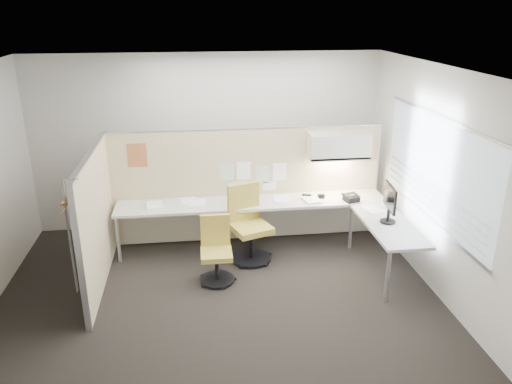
{
  "coord_description": "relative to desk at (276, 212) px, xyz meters",
  "views": [
    {
      "loc": [
        -0.24,
        -5.54,
        3.45
      ],
      "look_at": [
        0.59,
        0.8,
        1.06
      ],
      "focal_mm": 35.0,
      "sensor_mm": 36.0,
      "label": 1
    }
  ],
  "objects": [
    {
      "name": "phone",
      "position": [
        1.12,
        -0.02,
        0.18
      ],
      "size": [
        0.25,
        0.24,
        0.12
      ],
      "rotation": [
        0.0,
        0.0,
        0.27
      ],
      "color": "black",
      "rests_on": "desk"
    },
    {
      "name": "stapler",
      "position": [
        0.5,
        0.21,
        0.15
      ],
      "size": [
        0.14,
        0.09,
        0.05
      ],
      "primitive_type": "cube",
      "rotation": [
        0.0,
        0.0,
        -0.41
      ],
      "color": "black",
      "rests_on": "desk"
    },
    {
      "name": "ceiling",
      "position": [
        -0.93,
        -1.13,
        2.2
      ],
      "size": [
        5.5,
        4.5,
        0.01
      ],
      "primitive_type": "cube",
      "color": "white",
      "rests_on": "wall_back"
    },
    {
      "name": "wall_front",
      "position": [
        -0.93,
        -3.38,
        0.8
      ],
      "size": [
        5.5,
        0.02,
        2.8
      ],
      "primitive_type": "cube",
      "color": "beige",
      "rests_on": "ground"
    },
    {
      "name": "chair_left",
      "position": [
        -0.93,
        -0.77,
        -0.2
      ],
      "size": [
        0.46,
        0.46,
        0.87
      ],
      "rotation": [
        0.0,
        0.0,
        -0.01
      ],
      "color": "black",
      "rests_on": "floor"
    },
    {
      "name": "overhead_bin",
      "position": [
        0.97,
        0.26,
        0.91
      ],
      "size": [
        0.9,
        0.36,
        0.38
      ],
      "primitive_type": "cube",
      "color": "beige",
      "rests_on": "partition_back"
    },
    {
      "name": "partition_left",
      "position": [
        -2.43,
        -0.63,
        0.27
      ],
      "size": [
        0.06,
        2.2,
        1.75
      ],
      "primitive_type": "cube",
      "color": "#C9BA8B",
      "rests_on": "floor"
    },
    {
      "name": "coat_hook",
      "position": [
        -2.51,
        -1.63,
        0.82
      ],
      "size": [
        0.18,
        0.43,
        1.29
      ],
      "color": "silver",
      "rests_on": "partition_left"
    },
    {
      "name": "paper_stack_4",
      "position": [
        0.54,
        0.06,
        0.14
      ],
      "size": [
        0.28,
        0.34,
        0.03
      ],
      "primitive_type": "cube",
      "rotation": [
        0.0,
        0.0,
        0.2
      ],
      "color": "white",
      "rests_on": "desk"
    },
    {
      "name": "wall_right",
      "position": [
        1.82,
        -1.13,
        0.8
      ],
      "size": [
        0.02,
        4.5,
        2.8
      ],
      "primitive_type": "cube",
      "color": "beige",
      "rests_on": "ground"
    },
    {
      "name": "floor",
      "position": [
        -0.93,
        -1.13,
        -0.61
      ],
      "size": [
        5.5,
        4.5,
        0.01
      ],
      "primitive_type": "cube",
      "color": "black",
      "rests_on": "ground"
    },
    {
      "name": "paper_stack_0",
      "position": [
        -1.76,
        0.12,
        0.15
      ],
      "size": [
        0.27,
        0.33,
        0.04
      ],
      "primitive_type": "cube",
      "rotation": [
        0.0,
        0.0,
        0.13
      ],
      "color": "white",
      "rests_on": "desk"
    },
    {
      "name": "pinned_papers",
      "position": [
        -0.3,
        0.44,
        0.43
      ],
      "size": [
        1.01,
        0.0,
        0.47
      ],
      "color": "#8CBF8C",
      "rests_on": "partition_back"
    },
    {
      "name": "task_light_strip",
      "position": [
        0.97,
        0.26,
        0.7
      ],
      "size": [
        0.6,
        0.06,
        0.02
      ],
      "primitive_type": "cube",
      "color": "#FFEABF",
      "rests_on": "overhead_bin"
    },
    {
      "name": "paper_stack_2",
      "position": [
        -0.56,
        0.08,
        0.15
      ],
      "size": [
        0.24,
        0.31,
        0.04
      ],
      "primitive_type": "cube",
      "rotation": [
        0.0,
        0.0,
        -0.04
      ],
      "color": "white",
      "rests_on": "desk"
    },
    {
      "name": "poster",
      "position": [
        -1.98,
        0.44,
        0.82
      ],
      "size": [
        0.28,
        0.0,
        0.35
      ],
      "primitive_type": "cube",
      "color": "orange",
      "rests_on": "partition_back"
    },
    {
      "name": "tape_dispenser",
      "position": [
        0.71,
        0.15,
        0.16
      ],
      "size": [
        0.1,
        0.06,
        0.06
      ],
      "primitive_type": "cube",
      "rotation": [
        0.0,
        0.0,
        -0.01
      ],
      "color": "black",
      "rests_on": "desk"
    },
    {
      "name": "monitor",
      "position": [
        1.37,
        -0.84,
        0.43
      ],
      "size": [
        0.21,
        0.49,
        0.52
      ],
      "rotation": [
        0.0,
        0.0,
        1.46
      ],
      "color": "black",
      "rests_on": "desk"
    },
    {
      "name": "partition_back",
      "position": [
        -0.38,
        0.47,
        0.27
      ],
      "size": [
        4.1,
        0.06,
        1.75
      ],
      "primitive_type": "cube",
      "color": "#C9BA8B",
      "rests_on": "floor"
    },
    {
      "name": "paper_stack_6",
      "position": [
        -1.27,
        0.28,
        0.13
      ],
      "size": [
        0.27,
        0.33,
        0.01
      ],
      "primitive_type": "cube",
      "rotation": [
        0.0,
        0.0,
        0.14
      ],
      "color": "white",
      "rests_on": "desk"
    },
    {
      "name": "paper_stack_3",
      "position": [
        0.11,
        0.18,
        0.13
      ],
      "size": [
        0.26,
        0.32,
        0.01
      ],
      "primitive_type": "cube",
      "rotation": [
        0.0,
        0.0,
        -0.11
      ],
      "color": "white",
      "rests_on": "desk"
    },
    {
      "name": "window_pane",
      "position": [
        1.79,
        -1.13,
        0.95
      ],
      "size": [
        0.01,
        2.8,
        1.3
      ],
      "primitive_type": "cube",
      "color": "#8F9DA7",
      "rests_on": "wall_right"
    },
    {
      "name": "desk",
      "position": [
        0.0,
        0.0,
        0.0
      ],
      "size": [
        4.0,
        2.07,
        0.73
      ],
      "color": "beige",
      "rests_on": "floor"
    },
    {
      "name": "chair_right",
      "position": [
        -0.44,
        -0.23,
        -0.1
      ],
      "size": [
        0.65,
        0.66,
        1.08
      ],
      "rotation": [
        0.0,
        0.0,
        0.35
      ],
      "color": "black",
      "rests_on": "floor"
    },
    {
      "name": "wall_back",
      "position": [
        -0.93,
        1.12,
        0.8
      ],
      "size": [
        5.5,
        0.02,
        2.8
      ],
      "primitive_type": "cube",
      "color": "beige",
      "rests_on": "ground"
    },
    {
      "name": "paper_stack_1",
      "position": [
        -1.14,
        0.18,
        0.14
      ],
      "size": [
        0.26,
        0.32,
        0.02
      ],
      "primitive_type": "cube",
      "rotation": [
        0.0,
        0.0,
        -0.11
      ],
      "color": "white",
      "rests_on": "desk"
    },
    {
      "name": "paper_stack_5",
      "position": [
        1.32,
        -0.4,
        0.14
      ],
      "size": [
        0.3,
        0.35,
        0.02
      ],
      "primitive_type": "cube",
      "rotation": [
        0.0,
        0.0,
        0.26
      ],
      "color": "white",
      "rests_on": "desk"
    }
  ]
}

